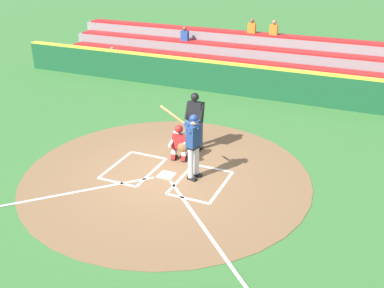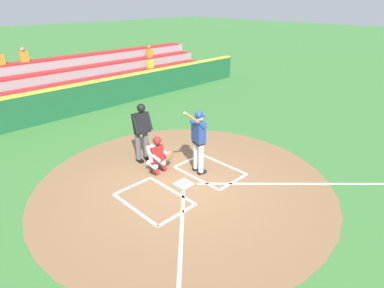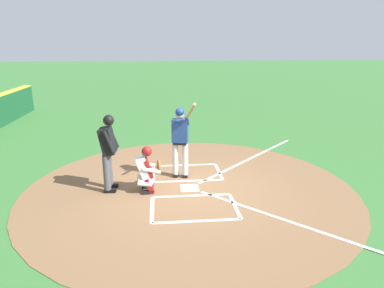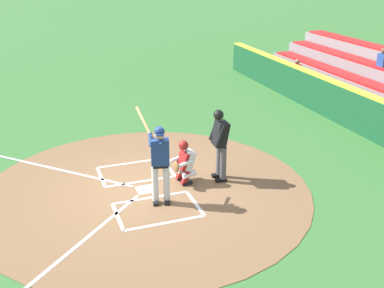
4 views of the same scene
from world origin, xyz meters
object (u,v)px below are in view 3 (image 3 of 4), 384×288
at_px(batter, 180,138).
at_px(catcher, 147,168).
at_px(plate_umpire, 108,148).
at_px(baseball, 234,203).

height_order(batter, catcher, batter).
bearing_deg(plate_umpire, batter, 110.94).
xyz_separation_m(batter, catcher, (0.80, -0.85, -0.51)).
height_order(batter, baseball, batter).
bearing_deg(baseball, catcher, -114.85).
bearing_deg(plate_umpire, catcher, 81.60).
distance_m(batter, plate_umpire, 1.86).
distance_m(catcher, baseball, 2.21).
distance_m(catcher, plate_umpire, 1.02).
bearing_deg(batter, baseball, 32.62).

